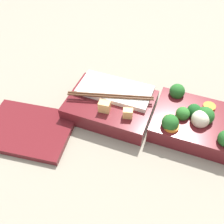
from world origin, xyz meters
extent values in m
plane|color=gray|center=(0.00, 0.00, 0.00)|extent=(3.00, 3.00, 0.00)
cube|color=maroon|center=(-0.11, 0.00, 0.02)|extent=(0.20, 0.15, 0.04)
sphere|color=#236023|center=(-0.04, -0.06, 0.05)|extent=(0.04, 0.04, 0.04)
sphere|color=#236023|center=(-0.11, 0.00, 0.05)|extent=(0.04, 0.04, 0.04)
sphere|color=#2D7028|center=(-0.07, 0.01, 0.05)|extent=(0.03, 0.03, 0.03)
sphere|color=#19511E|center=(-0.09, -0.01, 0.05)|extent=(0.03, 0.03, 0.03)
sphere|color=#236023|center=(-0.05, 0.05, 0.05)|extent=(0.04, 0.04, 0.04)
cylinder|color=orange|center=(-0.12, -0.04, 0.05)|extent=(0.04, 0.04, 0.01)
cylinder|color=orange|center=(-0.04, 0.03, 0.04)|extent=(0.03, 0.03, 0.01)
cylinder|color=orange|center=(-0.05, 0.05, 0.05)|extent=(0.05, 0.05, 0.01)
sphere|color=beige|center=(-0.11, 0.01, 0.05)|extent=(0.04, 0.04, 0.04)
cube|color=maroon|center=(0.10, 0.02, 0.02)|extent=(0.20, 0.15, 0.04)
cube|color=white|center=(0.10, -0.01, 0.05)|extent=(0.18, 0.09, 0.01)
cube|color=#EAB266|center=(0.05, 0.05, 0.05)|extent=(0.03, 0.02, 0.02)
cube|color=#EAB266|center=(0.10, 0.05, 0.06)|extent=(0.03, 0.02, 0.03)
cylinder|color=#56331E|center=(0.10, 0.01, 0.06)|extent=(0.20, 0.06, 0.01)
cylinder|color=#56331E|center=(0.10, 0.02, 0.06)|extent=(0.20, 0.06, 0.01)
cube|color=maroon|center=(0.26, 0.14, 0.01)|extent=(0.22, 0.17, 0.01)
camera|label=1|loc=(-0.06, 0.43, 0.48)|focal=42.00mm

